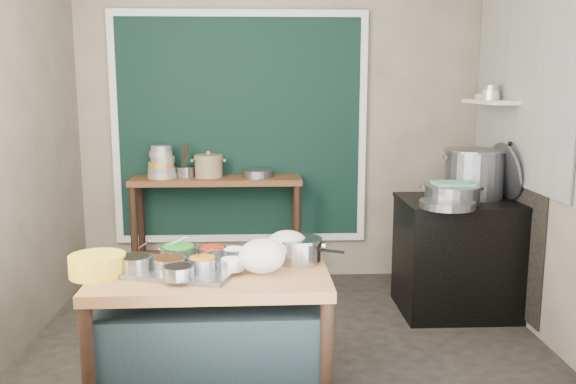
{
  "coord_description": "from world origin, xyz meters",
  "views": [
    {
      "loc": [
        -0.17,
        -3.89,
        1.74
      ],
      "look_at": [
        0.02,
        0.25,
        1.0
      ],
      "focal_mm": 38.0,
      "sensor_mm": 36.0,
      "label": 1
    }
  ],
  "objects_px": {
    "condiment_tray": "(183,270)",
    "utensil_cup": "(185,172)",
    "steamer": "(452,194)",
    "prep_table": "(213,338)",
    "ceramic_crock": "(209,167)",
    "back_counter": "(218,231)",
    "saucepan": "(299,250)",
    "yellow_basin": "(97,265)",
    "stove_block": "(460,258)",
    "stock_pot": "(474,173)"
  },
  "relations": [
    {
      "from": "condiment_tray",
      "to": "utensil_cup",
      "type": "height_order",
      "value": "utensil_cup"
    },
    {
      "from": "steamer",
      "to": "prep_table",
      "type": "bearing_deg",
      "value": -145.17
    },
    {
      "from": "ceramic_crock",
      "to": "utensil_cup",
      "type": "bearing_deg",
      "value": -178.96
    },
    {
      "from": "back_counter",
      "to": "steamer",
      "type": "bearing_deg",
      "value": -26.34
    },
    {
      "from": "prep_table",
      "to": "saucepan",
      "type": "relative_size",
      "value": 4.83
    },
    {
      "from": "yellow_basin",
      "to": "ceramic_crock",
      "type": "height_order",
      "value": "ceramic_crock"
    },
    {
      "from": "yellow_basin",
      "to": "utensil_cup",
      "type": "height_order",
      "value": "utensil_cup"
    },
    {
      "from": "prep_table",
      "to": "stove_block",
      "type": "xyz_separation_m",
      "value": [
        1.79,
        1.3,
        0.05
      ]
    },
    {
      "from": "prep_table",
      "to": "stove_block",
      "type": "distance_m",
      "value": 2.21
    },
    {
      "from": "saucepan",
      "to": "utensil_cup",
      "type": "height_order",
      "value": "utensil_cup"
    },
    {
      "from": "utensil_cup",
      "to": "back_counter",
      "type": "bearing_deg",
      "value": -3.18
    },
    {
      "from": "condiment_tray",
      "to": "ceramic_crock",
      "type": "xyz_separation_m",
      "value": [
        -0.02,
        2.04,
        0.27
      ]
    },
    {
      "from": "condiment_tray",
      "to": "ceramic_crock",
      "type": "height_order",
      "value": "ceramic_crock"
    },
    {
      "from": "yellow_basin",
      "to": "back_counter",
      "type": "bearing_deg",
      "value": 77.01
    },
    {
      "from": "back_counter",
      "to": "stove_block",
      "type": "distance_m",
      "value": 2.04
    },
    {
      "from": "saucepan",
      "to": "ceramic_crock",
      "type": "xyz_separation_m",
      "value": [
        -0.66,
        1.9,
        0.21
      ]
    },
    {
      "from": "utensil_cup",
      "to": "ceramic_crock",
      "type": "distance_m",
      "value": 0.2
    },
    {
      "from": "stove_block",
      "to": "condiment_tray",
      "type": "relative_size",
      "value": 1.56
    },
    {
      "from": "back_counter",
      "to": "saucepan",
      "type": "xyz_separation_m",
      "value": [
        0.59,
        -1.88,
        0.35
      ]
    },
    {
      "from": "steamer",
      "to": "saucepan",
      "type": "bearing_deg",
      "value": -139.55
    },
    {
      "from": "yellow_basin",
      "to": "steamer",
      "type": "bearing_deg",
      "value": 27.97
    },
    {
      "from": "stove_block",
      "to": "yellow_basin",
      "type": "relative_size",
      "value": 3.08
    },
    {
      "from": "condiment_tray",
      "to": "yellow_basin",
      "type": "xyz_separation_m",
      "value": [
        -0.43,
        -0.04,
        0.04
      ]
    },
    {
      "from": "prep_table",
      "to": "ceramic_crock",
      "type": "height_order",
      "value": "ceramic_crock"
    },
    {
      "from": "yellow_basin",
      "to": "ceramic_crock",
      "type": "relative_size",
      "value": 1.15
    },
    {
      "from": "back_counter",
      "to": "yellow_basin",
      "type": "bearing_deg",
      "value": -102.99
    },
    {
      "from": "yellow_basin",
      "to": "steamer",
      "type": "height_order",
      "value": "steamer"
    },
    {
      "from": "ceramic_crock",
      "to": "steamer",
      "type": "relative_size",
      "value": 0.6
    },
    {
      "from": "ceramic_crock",
      "to": "stock_pot",
      "type": "bearing_deg",
      "value": -17.69
    },
    {
      "from": "back_counter",
      "to": "utensil_cup",
      "type": "relative_size",
      "value": 9.6
    },
    {
      "from": "saucepan",
      "to": "stove_block",
      "type": "bearing_deg",
      "value": 65.79
    },
    {
      "from": "condiment_tray",
      "to": "utensil_cup",
      "type": "relative_size",
      "value": 3.82
    },
    {
      "from": "condiment_tray",
      "to": "ceramic_crock",
      "type": "distance_m",
      "value": 2.06
    },
    {
      "from": "stock_pot",
      "to": "steamer",
      "type": "xyz_separation_m",
      "value": [
        -0.24,
        -0.23,
        -0.12
      ]
    },
    {
      "from": "yellow_basin",
      "to": "condiment_tray",
      "type": "bearing_deg",
      "value": 5.69
    },
    {
      "from": "back_counter",
      "to": "stock_pot",
      "type": "xyz_separation_m",
      "value": [
        2.0,
        -0.64,
        0.59
      ]
    },
    {
      "from": "back_counter",
      "to": "steamer",
      "type": "height_order",
      "value": "steamer"
    },
    {
      "from": "stove_block",
      "to": "steamer",
      "type": "xyz_separation_m",
      "value": [
        -0.13,
        -0.15,
        0.52
      ]
    },
    {
      "from": "prep_table",
      "to": "steamer",
      "type": "distance_m",
      "value": 2.1
    },
    {
      "from": "yellow_basin",
      "to": "utensil_cup",
      "type": "xyz_separation_m",
      "value": [
        0.21,
        2.08,
        0.19
      ]
    },
    {
      "from": "saucepan",
      "to": "steamer",
      "type": "height_order",
      "value": "steamer"
    },
    {
      "from": "yellow_basin",
      "to": "stock_pot",
      "type": "distance_m",
      "value": 2.87
    },
    {
      "from": "ceramic_crock",
      "to": "back_counter",
      "type": "bearing_deg",
      "value": -15.56
    },
    {
      "from": "utensil_cup",
      "to": "ceramic_crock",
      "type": "bearing_deg",
      "value": 1.04
    },
    {
      "from": "steamer",
      "to": "stock_pot",
      "type": "bearing_deg",
      "value": 44.87
    },
    {
      "from": "yellow_basin",
      "to": "ceramic_crock",
      "type": "bearing_deg",
      "value": 78.85
    },
    {
      "from": "condiment_tray",
      "to": "yellow_basin",
      "type": "distance_m",
      "value": 0.44
    },
    {
      "from": "back_counter",
      "to": "steamer",
      "type": "relative_size",
      "value": 3.44
    },
    {
      "from": "prep_table",
      "to": "back_counter",
      "type": "xyz_separation_m",
      "value": [
        -0.11,
        2.03,
        0.1
      ]
    },
    {
      "from": "prep_table",
      "to": "condiment_tray",
      "type": "distance_m",
      "value": 0.42
    }
  ]
}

